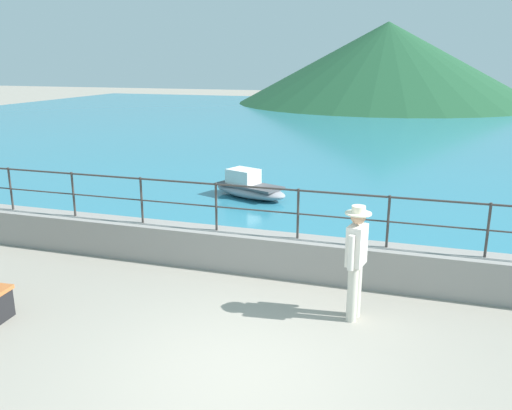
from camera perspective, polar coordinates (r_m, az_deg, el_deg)
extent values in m
plane|color=gray|center=(6.89, -2.02, -17.52)|extent=(120.00, 120.00, 0.00)
cube|color=gray|center=(9.48, 4.46, -5.59)|extent=(20.00, 0.56, 0.70)
cylinder|color=#383330|center=(12.12, -24.98, 1.60)|extent=(0.04, 0.04, 0.90)
cylinder|color=#383330|center=(11.15, -19.12, 1.11)|extent=(0.04, 0.04, 0.90)
cylinder|color=#383330|center=(10.32, -12.25, 0.52)|extent=(0.04, 0.04, 0.90)
cylinder|color=#383330|center=(9.67, -4.32, -0.18)|extent=(0.04, 0.04, 0.90)
cylinder|color=#383330|center=(9.23, 4.56, -0.95)|extent=(0.04, 0.04, 0.90)
cylinder|color=#383330|center=(9.03, 14.08, -1.75)|extent=(0.04, 0.04, 0.90)
cylinder|color=#383330|center=(9.08, 23.76, -2.52)|extent=(0.04, 0.04, 0.90)
cylinder|color=#383330|center=(9.12, 4.61, 1.58)|extent=(18.40, 0.04, 0.04)
cylinder|color=#383330|center=(9.23, 4.56, -0.95)|extent=(18.40, 0.03, 0.03)
cube|color=teal|center=(31.56, 14.01, 8.22)|extent=(64.00, 44.32, 0.06)
cone|color=#1E4C2D|center=(48.59, 13.90, 14.64)|extent=(25.80, 25.80, 6.89)
cube|color=black|center=(8.75, -25.80, -10.00)|extent=(0.12, 0.47, 0.43)
cylinder|color=beige|center=(8.12, 10.77, -8.95)|extent=(0.15, 0.15, 0.86)
cylinder|color=beige|center=(7.97, 10.35, -9.43)|extent=(0.15, 0.15, 0.86)
cube|color=beige|center=(7.77, 10.83, -4.28)|extent=(0.29, 0.40, 0.60)
cylinder|color=beige|center=(8.00, 11.37, -4.04)|extent=(0.09, 0.09, 0.52)
cylinder|color=beige|center=(7.57, 10.22, -5.11)|extent=(0.09, 0.09, 0.52)
sphere|color=tan|center=(7.64, 10.99, -1.24)|extent=(0.22, 0.22, 0.22)
cylinder|color=beige|center=(7.62, 11.01, -0.89)|extent=(0.38, 0.38, 0.02)
cylinder|color=beige|center=(7.61, 11.03, -0.45)|extent=(0.20, 0.20, 0.10)
ellipsoid|color=gray|center=(14.60, -0.62, 1.54)|extent=(2.47, 1.66, 0.36)
cube|color=#4D4D51|center=(14.57, -0.63, 2.11)|extent=(1.99, 1.37, 0.06)
cube|color=silver|center=(14.67, -1.39, 3.13)|extent=(0.97, 0.87, 0.40)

